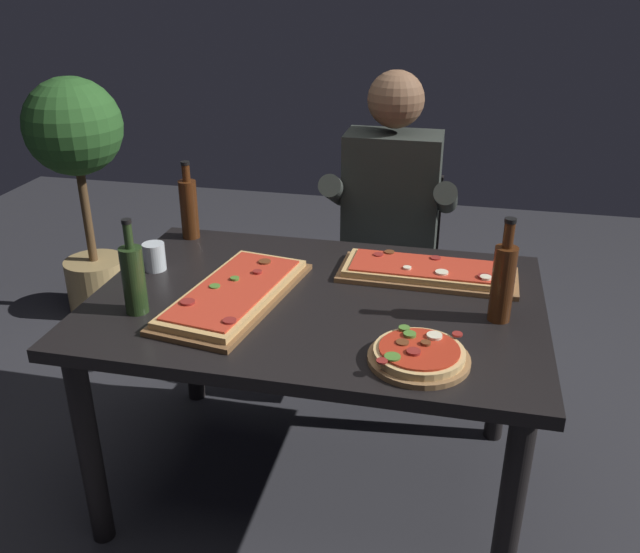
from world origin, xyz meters
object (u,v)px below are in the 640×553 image
object	(u,v)px
dining_table	(317,324)
seated_diner	(389,221)
diner_chair	(390,266)
vinegar_bottle_green	(503,280)
pizza_rectangular_front	(428,272)
pizza_rectangular_left	(235,294)
potted_plant_corner	(79,163)
wine_bottle_dark	(189,207)
oil_bottle_amber	(134,278)
pizza_round_far	(419,355)
tumbler_near_camera	(155,258)

from	to	relation	value
dining_table	seated_diner	size ratio (longest dim) A/B	1.05
diner_chair	vinegar_bottle_green	bearing A→B (deg)	-64.54
pizza_rectangular_front	pizza_rectangular_left	size ratio (longest dim) A/B	0.92
diner_chair	potted_plant_corner	xyz separation A→B (m)	(-1.57, 0.19, 0.32)
seated_diner	potted_plant_corner	size ratio (longest dim) A/B	1.09
wine_bottle_dark	vinegar_bottle_green	world-z (taller)	vinegar_bottle_green
pizza_rectangular_left	potted_plant_corner	size ratio (longest dim) A/B	0.53
dining_table	diner_chair	bearing A→B (deg)	80.96
oil_bottle_amber	potted_plant_corner	bearing A→B (deg)	126.40
pizza_round_far	seated_diner	distance (m)	1.06
pizza_rectangular_front	pizza_round_far	distance (m)	0.54
diner_chair	seated_diner	xyz separation A→B (m)	(0.00, -0.12, 0.26)
dining_table	vinegar_bottle_green	world-z (taller)	vinegar_bottle_green
pizza_round_far	seated_diner	xyz separation A→B (m)	(-0.21, 1.04, -0.02)
vinegar_bottle_green	seated_diner	distance (m)	0.88
potted_plant_corner	pizza_round_far	bearing A→B (deg)	-37.33
pizza_rectangular_left	seated_diner	bearing A→B (deg)	64.49
dining_table	pizza_rectangular_front	bearing A→B (deg)	34.76
pizza_rectangular_left	diner_chair	distance (m)	1.04
vinegar_bottle_green	oil_bottle_amber	bearing A→B (deg)	-170.14
dining_table	pizza_rectangular_left	bearing A→B (deg)	-164.83
pizza_rectangular_front	pizza_round_far	world-z (taller)	same
diner_chair	potted_plant_corner	distance (m)	1.61
wine_bottle_dark	oil_bottle_amber	xyz separation A→B (m)	(0.08, -0.61, -0.01)
oil_bottle_amber	vinegar_bottle_green	distance (m)	1.08
pizza_round_far	tumbler_near_camera	bearing A→B (deg)	156.93
dining_table	oil_bottle_amber	bearing A→B (deg)	-157.65
pizza_rectangular_left	seated_diner	distance (m)	0.89
wine_bottle_dark	potted_plant_corner	distance (m)	1.07
oil_bottle_amber	pizza_rectangular_front	bearing A→B (deg)	27.59
oil_bottle_amber	tumbler_near_camera	xyz separation A→B (m)	(-0.08, 0.30, -0.07)
pizza_rectangular_front	wine_bottle_dark	xyz separation A→B (m)	(-0.91, 0.17, 0.10)
wine_bottle_dark	pizza_rectangular_left	bearing A→B (deg)	-54.17
potted_plant_corner	oil_bottle_amber	bearing A→B (deg)	-53.60
dining_table	diner_chair	xyz separation A→B (m)	(0.14, 0.86, -0.16)
pizza_round_far	potted_plant_corner	world-z (taller)	potted_plant_corner
wine_bottle_dark	vinegar_bottle_green	bearing A→B (deg)	-20.32
dining_table	tumbler_near_camera	world-z (taller)	tumbler_near_camera
pizza_rectangular_left	pizza_round_far	world-z (taller)	same
dining_table	vinegar_bottle_green	distance (m)	0.60
oil_bottle_amber	tumbler_near_camera	size ratio (longest dim) A/B	3.12
dining_table	pizza_rectangular_front	distance (m)	0.42
dining_table	pizza_round_far	world-z (taller)	pizza_round_far
pizza_round_far	pizza_rectangular_left	bearing A→B (deg)	157.92
wine_bottle_dark	seated_diner	size ratio (longest dim) A/B	0.22
oil_bottle_amber	diner_chair	size ratio (longest dim) A/B	0.34
pizza_rectangular_front	tumbler_near_camera	world-z (taller)	tumbler_near_camera
pizza_round_far	tumbler_near_camera	distance (m)	1.01
pizza_rectangular_left	tumbler_near_camera	xyz separation A→B (m)	(-0.34, 0.16, 0.02)
pizza_rectangular_front	seated_diner	world-z (taller)	seated_diner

